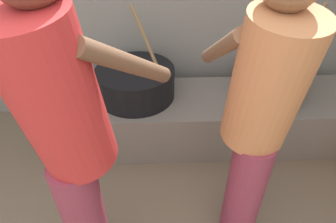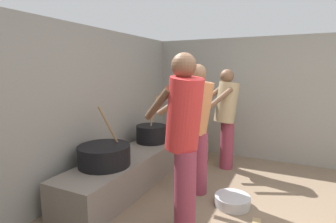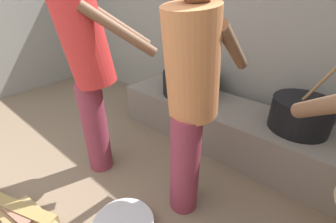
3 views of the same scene
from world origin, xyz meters
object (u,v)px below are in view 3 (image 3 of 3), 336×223
cooking_pot_main (191,83)px  cook_in_orange_shirt (191,93)px  cook_in_red_shirt (89,64)px  cooking_pot_secondary (301,114)px

cooking_pot_main → cook_in_orange_shirt: 1.15m
cooking_pot_main → cook_in_red_shirt: (-0.17, -1.05, 0.41)m
cooking_pot_secondary → cook_in_orange_shirt: 1.06m
cook_in_red_shirt → cook_in_orange_shirt: bearing=10.8°
cook_in_red_shirt → cooking_pot_secondary: bearing=39.5°
cooking_pot_main → cook_in_orange_shirt: bearing=-55.0°
cooking_pot_secondary → cook_in_red_shirt: 1.68m
cooking_pot_main → cooking_pot_secondary: 1.08m
cooking_pot_main → cook_in_red_shirt: cook_in_red_shirt is taller
cooking_pot_main → cooking_pot_secondary: size_ratio=0.97×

